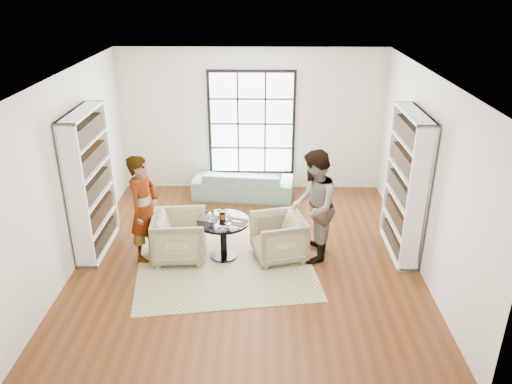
{
  "coord_description": "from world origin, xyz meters",
  "views": [
    {
      "loc": [
        0.27,
        -7.14,
        4.36
      ],
      "look_at": [
        0.14,
        0.4,
        1.02
      ],
      "focal_mm": 35.0,
      "sensor_mm": 36.0,
      "label": 1
    }
  ],
  "objects_px": {
    "person_left": "(144,209)",
    "person_right": "(313,207)",
    "sofa": "(243,184)",
    "wine_glass_right": "(228,216)",
    "pedestal_table": "(223,230)",
    "wine_glass_left": "(210,215)",
    "armchair_right": "(278,237)",
    "flower_centerpiece": "(223,213)",
    "armchair_left": "(180,236)"
  },
  "relations": [
    {
      "from": "person_left",
      "to": "sofa",
      "type": "bearing_deg",
      "value": -12.88
    },
    {
      "from": "armchair_right",
      "to": "flower_centerpiece",
      "type": "xyz_separation_m",
      "value": [
        -0.9,
        0.04,
        0.42
      ]
    },
    {
      "from": "wine_glass_left",
      "to": "person_left",
      "type": "bearing_deg",
      "value": 178.45
    },
    {
      "from": "sofa",
      "to": "wine_glass_right",
      "type": "distance_m",
      "value": 2.63
    },
    {
      "from": "sofa",
      "to": "armchair_right",
      "type": "relative_size",
      "value": 2.52
    },
    {
      "from": "armchair_left",
      "to": "armchair_right",
      "type": "height_order",
      "value": "armchair_left"
    },
    {
      "from": "wine_glass_right",
      "to": "flower_centerpiece",
      "type": "relative_size",
      "value": 0.97
    },
    {
      "from": "person_right",
      "to": "wine_glass_right",
      "type": "xyz_separation_m",
      "value": [
        -1.35,
        -0.15,
        -0.09
      ]
    },
    {
      "from": "wine_glass_left",
      "to": "armchair_left",
      "type": "bearing_deg",
      "value": 176.77
    },
    {
      "from": "armchair_left",
      "to": "person_left",
      "type": "relative_size",
      "value": 0.48
    },
    {
      "from": "sofa",
      "to": "pedestal_table",
      "type": "bearing_deg",
      "value": 90.44
    },
    {
      "from": "pedestal_table",
      "to": "armchair_left",
      "type": "height_order",
      "value": "armchair_left"
    },
    {
      "from": "person_left",
      "to": "wine_glass_right",
      "type": "bearing_deg",
      "value": -76.62
    },
    {
      "from": "wine_glass_left",
      "to": "person_right",
      "type": "bearing_deg",
      "value": 2.21
    },
    {
      "from": "person_left",
      "to": "person_right",
      "type": "xyz_separation_m",
      "value": [
        2.71,
        0.04,
        0.04
      ]
    },
    {
      "from": "pedestal_table",
      "to": "wine_glass_left",
      "type": "height_order",
      "value": "wine_glass_left"
    },
    {
      "from": "person_right",
      "to": "flower_centerpiece",
      "type": "distance_m",
      "value": 1.45
    },
    {
      "from": "pedestal_table",
      "to": "sofa",
      "type": "xyz_separation_m",
      "value": [
        0.22,
        2.44,
        -0.2
      ]
    },
    {
      "from": "pedestal_table",
      "to": "sofa",
      "type": "distance_m",
      "value": 2.45
    },
    {
      "from": "armchair_right",
      "to": "person_right",
      "type": "distance_m",
      "value": 0.79
    },
    {
      "from": "pedestal_table",
      "to": "person_right",
      "type": "distance_m",
      "value": 1.51
    },
    {
      "from": "armchair_left",
      "to": "person_left",
      "type": "height_order",
      "value": "person_left"
    },
    {
      "from": "pedestal_table",
      "to": "flower_centerpiece",
      "type": "bearing_deg",
      "value": 89.92
    },
    {
      "from": "pedestal_table",
      "to": "flower_centerpiece",
      "type": "xyz_separation_m",
      "value": [
        0.0,
        0.06,
        0.3
      ]
    },
    {
      "from": "armchair_right",
      "to": "wine_glass_right",
      "type": "relative_size",
      "value": 3.79
    },
    {
      "from": "wine_glass_left",
      "to": "wine_glass_right",
      "type": "relative_size",
      "value": 0.8
    },
    {
      "from": "person_left",
      "to": "flower_centerpiece",
      "type": "height_order",
      "value": "person_left"
    },
    {
      "from": "pedestal_table",
      "to": "person_left",
      "type": "bearing_deg",
      "value": -179.07
    },
    {
      "from": "pedestal_table",
      "to": "armchair_right",
      "type": "bearing_deg",
      "value": 0.95
    },
    {
      "from": "armchair_left",
      "to": "wine_glass_left",
      "type": "xyz_separation_m",
      "value": [
        0.5,
        -0.03,
        0.41
      ]
    },
    {
      "from": "armchair_left",
      "to": "person_right",
      "type": "bearing_deg",
      "value": -93.74
    },
    {
      "from": "pedestal_table",
      "to": "wine_glass_right",
      "type": "xyz_separation_m",
      "value": [
        0.1,
        -0.14,
        0.34
      ]
    },
    {
      "from": "sofa",
      "to": "armchair_left",
      "type": "height_order",
      "value": "armchair_left"
    },
    {
      "from": "person_right",
      "to": "wine_glass_left",
      "type": "xyz_separation_m",
      "value": [
        -1.65,
        -0.06,
        -0.12
      ]
    },
    {
      "from": "person_left",
      "to": "wine_glass_left",
      "type": "xyz_separation_m",
      "value": [
        1.05,
        -0.03,
        -0.08
      ]
    },
    {
      "from": "armchair_left",
      "to": "wine_glass_right",
      "type": "relative_size",
      "value": 4.01
    },
    {
      "from": "armchair_right",
      "to": "sofa",
      "type": "bearing_deg",
      "value": -179.49
    },
    {
      "from": "armchair_left",
      "to": "person_right",
      "type": "relative_size",
      "value": 0.46
    },
    {
      "from": "pedestal_table",
      "to": "wine_glass_right",
      "type": "height_order",
      "value": "wine_glass_right"
    },
    {
      "from": "person_right",
      "to": "flower_centerpiece",
      "type": "bearing_deg",
      "value": -83.24
    },
    {
      "from": "pedestal_table",
      "to": "person_right",
      "type": "relative_size",
      "value": 0.46
    },
    {
      "from": "flower_centerpiece",
      "to": "sofa",
      "type": "bearing_deg",
      "value": 84.63
    },
    {
      "from": "pedestal_table",
      "to": "person_left",
      "type": "xyz_separation_m",
      "value": [
        -1.26,
        -0.02,
        0.39
      ]
    },
    {
      "from": "sofa",
      "to": "flower_centerpiece",
      "type": "height_order",
      "value": "flower_centerpiece"
    },
    {
      "from": "sofa",
      "to": "wine_glass_right",
      "type": "xyz_separation_m",
      "value": [
        -0.13,
        -2.57,
        0.54
      ]
    },
    {
      "from": "sofa",
      "to": "wine_glass_left",
      "type": "relative_size",
      "value": 11.97
    },
    {
      "from": "wine_glass_left",
      "to": "flower_centerpiece",
      "type": "distance_m",
      "value": 0.23
    },
    {
      "from": "person_right",
      "to": "wine_glass_left",
      "type": "distance_m",
      "value": 1.66
    },
    {
      "from": "armchair_left",
      "to": "wine_glass_left",
      "type": "height_order",
      "value": "wine_glass_left"
    },
    {
      "from": "pedestal_table",
      "to": "flower_centerpiece",
      "type": "relative_size",
      "value": 3.85
    }
  ]
}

